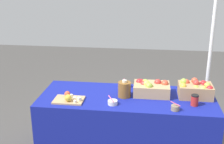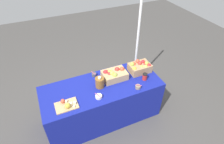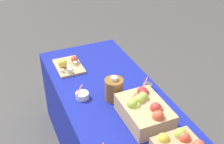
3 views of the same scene
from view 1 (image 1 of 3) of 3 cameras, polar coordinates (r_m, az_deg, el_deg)
name	(u,v)px [view 1 (image 1 of 3)]	position (r m, az deg, el deg)	size (l,w,h in m)	color
table	(126,127)	(3.40, 2.81, -10.45)	(1.90, 0.76, 0.74)	navy
apple_crate_left	(196,89)	(3.31, 15.81, -3.24)	(0.36, 0.25, 0.19)	tan
apple_crate_middle	(151,88)	(3.28, 7.53, -3.04)	(0.39, 0.28, 0.17)	tan
cutting_board_front	(69,99)	(3.15, -8.30, -5.12)	(0.31, 0.22, 0.09)	tan
sample_bowl_near	(127,85)	(3.48, 2.82, -2.49)	(0.08, 0.08, 0.10)	#4C4C51
sample_bowl_mid	(175,108)	(2.98, 12.09, -6.75)	(0.10, 0.08, 0.10)	gray
sample_bowl_far	(113,102)	(3.04, 0.12, -5.86)	(0.10, 0.10, 0.09)	silver
cider_jug	(124,89)	(3.20, 2.39, -3.35)	(0.14, 0.14, 0.19)	brown
coffee_cup	(195,100)	(3.11, 15.64, -5.25)	(0.08, 0.08, 0.12)	red
tent_pole	(209,65)	(3.75, 18.18, 1.34)	(0.04, 0.04, 1.93)	white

